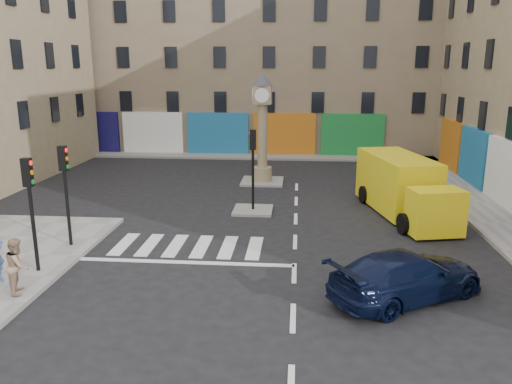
# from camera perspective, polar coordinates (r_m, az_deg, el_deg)

# --- Properties ---
(ground) EXTENTS (120.00, 120.00, 0.00)m
(ground) POSITION_cam_1_polar(r_m,az_deg,el_deg) (15.69, 4.35, -10.70)
(ground) COLOR black
(ground) RESTS_ON ground
(sidewalk_right) EXTENTS (2.60, 30.00, 0.15)m
(sidewalk_right) POSITION_cam_1_polar(r_m,az_deg,el_deg) (26.55, 23.75, -1.23)
(sidewalk_right) COLOR gray
(sidewalk_right) RESTS_ON ground
(sidewalk_far) EXTENTS (32.00, 2.40, 0.15)m
(sidewalk_far) POSITION_cam_1_polar(r_m,az_deg,el_deg) (37.23, -1.43, 4.14)
(sidewalk_far) COLOR gray
(sidewalk_far) RESTS_ON ground
(island_near) EXTENTS (1.80, 1.80, 0.12)m
(island_near) POSITION_cam_1_polar(r_m,az_deg,el_deg) (23.26, -0.35, -2.10)
(island_near) COLOR gray
(island_near) RESTS_ON ground
(island_far) EXTENTS (2.40, 2.40, 0.12)m
(island_far) POSITION_cam_1_polar(r_m,az_deg,el_deg) (29.05, 0.73, 1.22)
(island_far) COLOR gray
(island_far) RESTS_ON ground
(building_far) EXTENTS (32.00, 10.00, 17.00)m
(building_far) POSITION_cam_1_polar(r_m,az_deg,el_deg) (42.47, -0.61, 16.80)
(building_far) COLOR #847558
(building_far) RESTS_ON ground
(traffic_light_left_near) EXTENTS (0.28, 0.22, 3.70)m
(traffic_light_left_near) POSITION_cam_1_polar(r_m,az_deg,el_deg) (17.14, -24.42, -0.49)
(traffic_light_left_near) COLOR black
(traffic_light_left_near) RESTS_ON sidewalk_left
(traffic_light_left_far) EXTENTS (0.28, 0.22, 3.70)m
(traffic_light_left_far) POSITION_cam_1_polar(r_m,az_deg,el_deg) (19.20, -21.00, 1.31)
(traffic_light_left_far) COLOR black
(traffic_light_left_far) RESTS_ON sidewalk_left
(traffic_light_island) EXTENTS (0.28, 0.22, 3.70)m
(traffic_light_island) POSITION_cam_1_polar(r_m,az_deg,el_deg) (22.68, -0.36, 4.05)
(traffic_light_island) COLOR black
(traffic_light_island) RESTS_ON island_near
(clock_pillar) EXTENTS (1.20, 1.20, 6.10)m
(clock_pillar) POSITION_cam_1_polar(r_m,az_deg,el_deg) (28.46, 0.75, 8.08)
(clock_pillar) COLOR #9A8865
(clock_pillar) RESTS_ON island_far
(navy_sedan) EXTENTS (5.18, 4.27, 1.41)m
(navy_sedan) POSITION_cam_1_polar(r_m,az_deg,el_deg) (15.27, 16.84, -9.13)
(navy_sedan) COLOR black
(navy_sedan) RESTS_ON ground
(yellow_van) EXTENTS (3.61, 7.38, 2.58)m
(yellow_van) POSITION_cam_1_polar(r_m,az_deg,el_deg) (23.55, 16.42, 0.59)
(yellow_van) COLOR yellow
(yellow_van) RESTS_ON ground
(pedestrian_tan) EXTENTS (0.86, 0.97, 1.66)m
(pedestrian_tan) POSITION_cam_1_polar(r_m,az_deg,el_deg) (16.17, -25.58, -7.59)
(pedestrian_tan) COLOR #A07F62
(pedestrian_tan) RESTS_ON sidewalk_left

